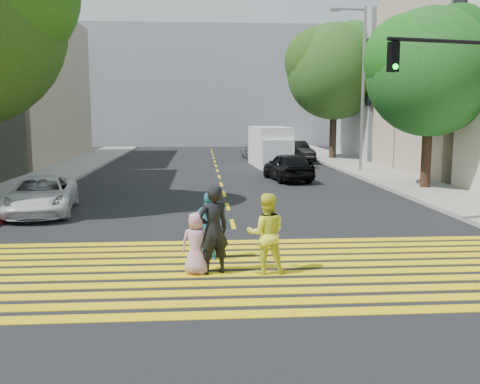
{
  "coord_description": "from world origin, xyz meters",
  "views": [
    {
      "loc": [
        -0.9,
        -9.47,
        3.23
      ],
      "look_at": [
        0.0,
        3.0,
        1.4
      ],
      "focal_mm": 40.0,
      "sensor_mm": 36.0,
      "label": 1
    }
  ],
  "objects": [
    {
      "name": "dark_car_parked",
      "position": [
        5.34,
        25.91,
        0.72
      ],
      "size": [
        2.17,
        4.57,
        1.45
      ],
      "primitive_type": "imported",
      "rotation": [
        0.0,
        0.0,
        0.15
      ],
      "color": "black",
      "rests_on": "ground"
    },
    {
      "name": "sidewalk_left",
      "position": [
        -8.5,
        22.0,
        0.07
      ],
      "size": [
        3.0,
        40.0,
        0.15
      ],
      "primitive_type": "cube",
      "color": "gray",
      "rests_on": "ground"
    },
    {
      "name": "building_right_grey",
      "position": [
        15.0,
        30.0,
        5.0
      ],
      "size": [
        10.0,
        10.0,
        10.0
      ],
      "primitive_type": "cube",
      "color": "gray",
      "rests_on": "ground"
    },
    {
      "name": "pedestrian_man",
      "position": [
        -0.68,
        1.11,
        0.91
      ],
      "size": [
        0.78,
        0.65,
        1.83
      ],
      "primitive_type": "imported",
      "rotation": [
        0.0,
        0.0,
        3.52
      ],
      "color": "black",
      "rests_on": "ground"
    },
    {
      "name": "ground",
      "position": [
        0.0,
        0.0,
        0.0
      ],
      "size": [
        120.0,
        120.0,
        0.0
      ],
      "primitive_type": "plane",
      "color": "black"
    },
    {
      "name": "pedestrian_extra",
      "position": [
        -0.74,
        2.14,
        0.76
      ],
      "size": [
        0.91,
        0.43,
        1.52
      ],
      "primitive_type": "imported",
      "rotation": [
        0.0,
        0.0,
        3.08
      ],
      "color": "teal",
      "rests_on": "ground"
    },
    {
      "name": "dark_car_near",
      "position": [
        3.29,
        16.19,
        0.69
      ],
      "size": [
        2.23,
        4.27,
        1.39
      ],
      "primitive_type": "imported",
      "rotation": [
        0.0,
        0.0,
        3.29
      ],
      "color": "black",
      "rests_on": "ground"
    },
    {
      "name": "sidewalk_right",
      "position": [
        8.5,
        15.0,
        0.07
      ],
      "size": [
        3.0,
        60.0,
        0.15
      ],
      "primitive_type": "cube",
      "color": "gray",
      "rests_on": "ground"
    },
    {
      "name": "tree_right_near",
      "position": [
        8.67,
        12.49,
        5.22
      ],
      "size": [
        6.46,
        6.11,
        7.71
      ],
      "rotation": [
        0.0,
        0.0,
        -0.17
      ],
      "color": "#321911",
      "rests_on": "ground"
    },
    {
      "name": "white_van",
      "position": [
        3.35,
        23.25,
        1.16
      ],
      "size": [
        2.26,
        5.28,
        2.44
      ],
      "rotation": [
        0.0,
        0.0,
        0.06
      ],
      "color": "silver",
      "rests_on": "ground"
    },
    {
      "name": "backdrop_block",
      "position": [
        0.0,
        48.0,
        6.0
      ],
      "size": [
        30.0,
        8.0,
        12.0
      ],
      "primitive_type": "cube",
      "color": "gray",
      "rests_on": "ground"
    },
    {
      "name": "crosswalk",
      "position": [
        0.0,
        1.28,
        0.01
      ],
      "size": [
        13.4,
        5.3,
        0.01
      ],
      "color": "yellow",
      "rests_on": "ground"
    },
    {
      "name": "pedestrian_child",
      "position": [
        -1.03,
        1.09,
        0.64
      ],
      "size": [
        0.7,
        0.54,
        1.28
      ],
      "primitive_type": "imported",
      "rotation": [
        0.0,
        0.0,
        2.9
      ],
      "color": "#C28AA6",
      "rests_on": "ground"
    },
    {
      "name": "traffic_signal",
      "position": [
        6.61,
        5.16,
        3.59
      ],
      "size": [
        3.73,
        1.05,
        5.55
      ],
      "rotation": [
        0.0,
        0.0,
        0.21
      ],
      "color": "black",
      "rests_on": "ground"
    },
    {
      "name": "pedestrian_woman",
      "position": [
        0.39,
        1.06,
        0.83
      ],
      "size": [
        0.82,
        0.65,
        1.65
      ],
      "primitive_type": "imported",
      "rotation": [
        0.0,
        0.0,
        3.11
      ],
      "color": "yellow",
      "rests_on": "ground"
    },
    {
      "name": "white_sedan",
      "position": [
        -6.12,
        8.15,
        0.6
      ],
      "size": [
        2.58,
        4.58,
        1.21
      ],
      "primitive_type": "imported",
      "rotation": [
        0.0,
        0.0,
        0.14
      ],
      "color": "silver",
      "rests_on": "ground"
    },
    {
      "name": "tree_right_far",
      "position": [
        8.47,
        27.83,
        6.5
      ],
      "size": [
        8.0,
        7.52,
        9.62
      ],
      "rotation": [
        0.0,
        0.0,
        -0.14
      ],
      "color": "black",
      "rests_on": "ground"
    },
    {
      "name": "silver_car",
      "position": [
        3.04,
        29.26,
        0.6
      ],
      "size": [
        2.01,
        4.26,
        1.2
      ],
      "primitive_type": "imported",
      "rotation": [
        0.0,
        0.0,
        3.22
      ],
      "color": "gray",
      "rests_on": "ground"
    },
    {
      "name": "lane_line",
      "position": [
        0.0,
        22.5,
        0.01
      ],
      "size": [
        0.12,
        34.4,
        0.01
      ],
      "color": "yellow",
      "rests_on": "ground"
    },
    {
      "name": "street_lamp",
      "position": [
        7.66,
        19.31,
        5.11
      ],
      "size": [
        2.02,
        0.33,
        8.9
      ],
      "rotation": [
        0.0,
        0.0,
        0.07
      ],
      "color": "gray",
      "rests_on": "ground"
    }
  ]
}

